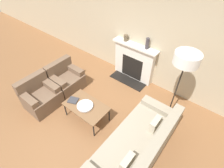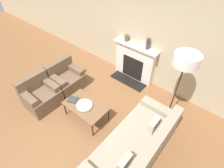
{
  "view_description": "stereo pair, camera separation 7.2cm",
  "coord_description": "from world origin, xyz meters",
  "px_view_note": "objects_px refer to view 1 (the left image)",
  "views": [
    {
      "loc": [
        2.16,
        -1.49,
        3.67
      ],
      "look_at": [
        -0.01,
        1.24,
        0.45
      ],
      "focal_mm": 28.0,
      "sensor_mm": 36.0,
      "label": 1
    },
    {
      "loc": [
        2.22,
        -1.44,
        3.67
      ],
      "look_at": [
        -0.01,
        1.24,
        0.45
      ],
      "focal_mm": 28.0,
      "sensor_mm": 36.0,
      "label": 2
    }
  ],
  "objects_px": {
    "fireplace": "(134,62)",
    "floor_lamp": "(186,62)",
    "coffee_table": "(86,107)",
    "book": "(73,100)",
    "mantel_vase_center_left": "(147,43)",
    "armchair_near": "(41,97)",
    "armchair_far": "(66,80)",
    "bowl": "(85,106)",
    "mantel_vase_left": "(126,38)",
    "couch": "(137,146)"
  },
  "relations": [
    {
      "from": "mantel_vase_left",
      "to": "floor_lamp",
      "type": "bearing_deg",
      "value": -21.47
    },
    {
      "from": "couch",
      "to": "book",
      "type": "relative_size",
      "value": 7.6
    },
    {
      "from": "armchair_far",
      "to": "armchair_near",
      "type": "bearing_deg",
      "value": -180.0
    },
    {
      "from": "fireplace",
      "to": "armchair_far",
      "type": "xyz_separation_m",
      "value": [
        -1.23,
        -1.66,
        -0.24
      ]
    },
    {
      "from": "couch",
      "to": "armchair_far",
      "type": "height_order",
      "value": "armchair_far"
    },
    {
      "from": "armchair_far",
      "to": "couch",
      "type": "bearing_deg",
      "value": -99.33
    },
    {
      "from": "armchair_far",
      "to": "bowl",
      "type": "bearing_deg",
      "value": -109.69
    },
    {
      "from": "book",
      "to": "mantel_vase_left",
      "type": "xyz_separation_m",
      "value": [
        -0.0,
        2.17,
        0.78
      ]
    },
    {
      "from": "fireplace",
      "to": "floor_lamp",
      "type": "height_order",
      "value": "floor_lamp"
    },
    {
      "from": "armchair_near",
      "to": "coffee_table",
      "type": "height_order",
      "value": "armchair_near"
    },
    {
      "from": "bowl",
      "to": "couch",
      "type": "bearing_deg",
      "value": -0.02
    },
    {
      "from": "couch",
      "to": "mantel_vase_left",
      "type": "xyz_separation_m",
      "value": [
        -1.84,
        2.12,
        0.96
      ]
    },
    {
      "from": "fireplace",
      "to": "couch",
      "type": "xyz_separation_m",
      "value": [
        1.49,
        -2.11,
        -0.27
      ]
    },
    {
      "from": "coffee_table",
      "to": "floor_lamp",
      "type": "xyz_separation_m",
      "value": [
        1.57,
        1.33,
        1.26
      ]
    },
    {
      "from": "bowl",
      "to": "book",
      "type": "distance_m",
      "value": 0.37
    },
    {
      "from": "armchair_far",
      "to": "book",
      "type": "bearing_deg",
      "value": -119.21
    },
    {
      "from": "coffee_table",
      "to": "mantel_vase_center_left",
      "type": "height_order",
      "value": "mantel_vase_center_left"
    },
    {
      "from": "fireplace",
      "to": "armchair_near",
      "type": "relative_size",
      "value": 1.64
    },
    {
      "from": "bowl",
      "to": "fireplace",
      "type": "bearing_deg",
      "value": 90.49
    },
    {
      "from": "fireplace",
      "to": "book",
      "type": "bearing_deg",
      "value": -99.24
    },
    {
      "from": "armchair_near",
      "to": "mantel_vase_center_left",
      "type": "relative_size",
      "value": 2.77
    },
    {
      "from": "fireplace",
      "to": "bowl",
      "type": "distance_m",
      "value": 2.11
    },
    {
      "from": "book",
      "to": "floor_lamp",
      "type": "bearing_deg",
      "value": 13.68
    },
    {
      "from": "couch",
      "to": "mantel_vase_center_left",
      "type": "height_order",
      "value": "mantel_vase_center_left"
    },
    {
      "from": "armchair_far",
      "to": "bowl",
      "type": "xyz_separation_m",
      "value": [
        1.25,
        -0.45,
        0.17
      ]
    },
    {
      "from": "coffee_table",
      "to": "mantel_vase_center_left",
      "type": "bearing_deg",
      "value": 81.07
    },
    {
      "from": "couch",
      "to": "coffee_table",
      "type": "height_order",
      "value": "couch"
    },
    {
      "from": "armchair_near",
      "to": "armchair_far",
      "type": "distance_m",
      "value": 0.86
    },
    {
      "from": "couch",
      "to": "coffee_table",
      "type": "relative_size",
      "value": 2.15
    },
    {
      "from": "armchair_far",
      "to": "book",
      "type": "relative_size",
      "value": 2.88
    },
    {
      "from": "couch",
      "to": "armchair_far",
      "type": "xyz_separation_m",
      "value": [
        -2.72,
        0.45,
        0.03
      ]
    },
    {
      "from": "armchair_near",
      "to": "floor_lamp",
      "type": "xyz_separation_m",
      "value": [
        2.82,
        1.77,
        1.36
      ]
    },
    {
      "from": "bowl",
      "to": "mantel_vase_left",
      "type": "relative_size",
      "value": 2.14
    },
    {
      "from": "book",
      "to": "floor_lamp",
      "type": "xyz_separation_m",
      "value": [
        1.93,
        1.41,
        1.21
      ]
    },
    {
      "from": "fireplace",
      "to": "armchair_far",
      "type": "distance_m",
      "value": 2.08
    },
    {
      "from": "floor_lamp",
      "to": "mantel_vase_center_left",
      "type": "relative_size",
      "value": 6.11
    },
    {
      "from": "coffee_table",
      "to": "book",
      "type": "xyz_separation_m",
      "value": [
        -0.37,
        -0.08,
        0.05
      ]
    },
    {
      "from": "armchair_far",
      "to": "mantel_vase_center_left",
      "type": "bearing_deg",
      "value": -43.27
    },
    {
      "from": "armchair_far",
      "to": "mantel_vase_left",
      "type": "relative_size",
      "value": 4.77
    },
    {
      "from": "fireplace",
      "to": "armchair_far",
      "type": "height_order",
      "value": "fireplace"
    },
    {
      "from": "armchair_near",
      "to": "coffee_table",
      "type": "distance_m",
      "value": 1.33
    },
    {
      "from": "mantel_vase_center_left",
      "to": "armchair_near",
      "type": "bearing_deg",
      "value": -121.87
    },
    {
      "from": "coffee_table",
      "to": "book",
      "type": "height_order",
      "value": "book"
    },
    {
      "from": "armchair_near",
      "to": "floor_lamp",
      "type": "bearing_deg",
      "value": -57.77
    },
    {
      "from": "fireplace",
      "to": "armchair_far",
      "type": "relative_size",
      "value": 1.64
    },
    {
      "from": "armchair_near",
      "to": "armchair_far",
      "type": "bearing_deg",
      "value": 0.0
    },
    {
      "from": "bowl",
      "to": "mantel_vase_left",
      "type": "bearing_deg",
      "value": 99.86
    },
    {
      "from": "floor_lamp",
      "to": "mantel_vase_left",
      "type": "relative_size",
      "value": 10.51
    },
    {
      "from": "couch",
      "to": "floor_lamp",
      "type": "xyz_separation_m",
      "value": [
        0.09,
        1.36,
        1.39
      ]
    },
    {
      "from": "floor_lamp",
      "to": "fireplace",
      "type": "bearing_deg",
      "value": 154.76
    }
  ]
}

